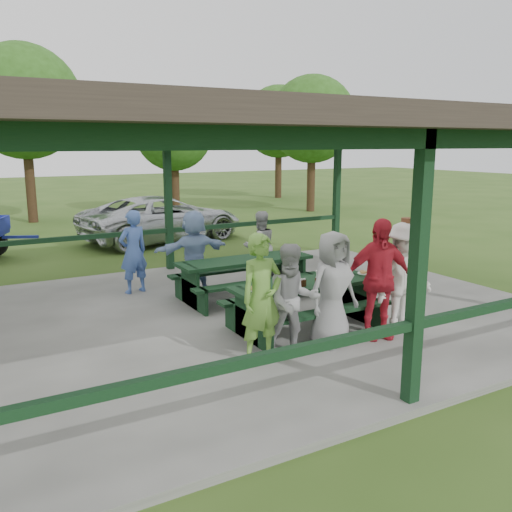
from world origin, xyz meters
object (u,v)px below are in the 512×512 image
contestant_grey_left (293,301)px  spectator_blue (133,252)px  contestant_grey_mid (333,289)px  picnic_table_far (245,273)px  contestant_red (378,279)px  pickup_truck (163,219)px  picnic_table_near (305,300)px  spectator_lblue (194,252)px  contestant_green (262,298)px  spectator_grey (260,246)px  contestant_white_fedora (404,277)px

contestant_grey_left → spectator_blue: size_ratio=0.96×
contestant_grey_mid → spectator_blue: contestant_grey_mid is taller
picnic_table_far → contestant_grey_mid: bearing=-91.4°
contestant_red → pickup_truck: bearing=105.7°
picnic_table_near → spectator_lblue: 2.89m
contestant_green → spectator_grey: 4.29m
contestant_red → picnic_table_near: bearing=147.7°
spectator_lblue → pickup_truck: 6.49m
spectator_lblue → contestant_grey_left: bearing=86.1°
contestant_grey_left → spectator_blue: spectator_blue is taller
pickup_truck → spectator_grey: bearing=168.8°
picnic_table_near → pickup_truck: pickup_truck is taller
spectator_blue → contestant_red: bearing=106.4°
picnic_table_far → contestant_grey_left: (-0.78, -2.81, 0.30)m
contestant_grey_left → contestant_grey_mid: size_ratio=0.94×
contestant_green → contestant_grey_left: size_ratio=1.11×
contestant_grey_mid → contestant_green: bearing=174.9°
spectator_lblue → contestant_grey_mid: bearing=97.6°
contestant_green → contestant_red: 1.94m
picnic_table_far → contestant_grey_mid: size_ratio=1.55×
contestant_grey_mid → pickup_truck: 9.87m
contestant_grey_mid → contestant_red: (0.77, -0.09, 0.07)m
pickup_truck → spectator_lblue: bearing=154.8°
picnic_table_near → spectator_blue: spectator_blue is taller
contestant_grey_mid → spectator_grey: bearing=70.2°
spectator_lblue → spectator_blue: size_ratio=1.00×
contestant_white_fedora → pickup_truck: contestant_white_fedora is taller
picnic_table_near → contestant_green: 1.49m
contestant_white_fedora → pickup_truck: (-0.30, 9.89, -0.26)m
spectator_lblue → spectator_blue: (-1.01, 0.60, -0.00)m
spectator_lblue → contestant_red: bearing=108.6°
picnic_table_near → spectator_blue: (-1.68, 3.39, 0.34)m
picnic_table_near → picnic_table_far: size_ratio=0.93×
picnic_table_near → contestant_grey_left: contestant_grey_left is taller
contestant_grey_left → spectator_lblue: spectator_lblue is taller
contestant_red → contestant_grey_mid: bearing=-169.6°
picnic_table_far → contestant_grey_left: 2.94m
pickup_truck → contestant_red: bearing=168.0°
spectator_blue → contestant_grey_left: bearing=89.1°
contestant_white_fedora → spectator_blue: contestant_white_fedora is taller
contestant_grey_left → contestant_red: contestant_red is taller
spectator_grey → picnic_table_far: bearing=52.2°
contestant_green → picnic_table_far: bearing=61.5°
contestant_white_fedora → pickup_truck: bearing=88.7°
contestant_grey_mid → spectator_lblue: contestant_grey_mid is taller
spectator_blue → pickup_truck: size_ratio=0.32×
contestant_red → spectator_grey: 3.82m
contestant_red → pickup_truck: size_ratio=0.36×
spectator_lblue → spectator_blue: 1.18m
picnic_table_near → contestant_red: bearing=-49.4°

